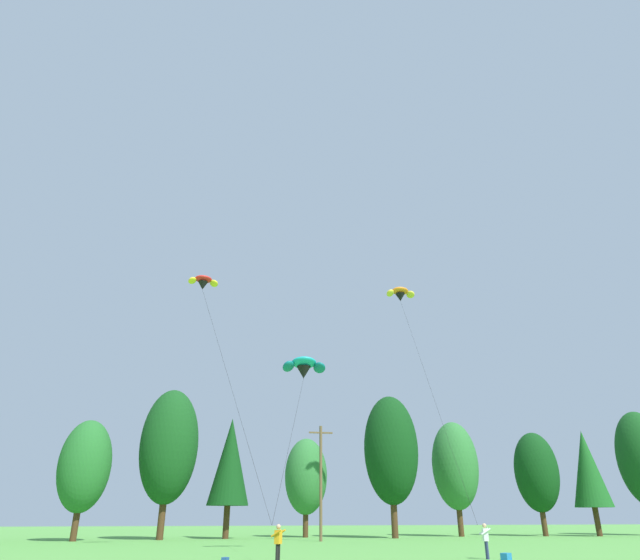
{
  "coord_description": "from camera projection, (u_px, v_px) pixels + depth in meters",
  "views": [
    {
      "loc": [
        -7.8,
        -4.13,
        2.1
      ],
      "look_at": [
        -2.43,
        23.0,
        14.01
      ],
      "focal_mm": 30.68,
      "sensor_mm": 36.0,
      "label": 1
    }
  ],
  "objects": [
    {
      "name": "treeline_tree_k",
      "position": [
        588.0,
        468.0,
        60.46
      ],
      "size": [
        3.99,
        3.99,
        10.88
      ],
      "color": "#472D19",
      "rests_on": "ground_plane"
    },
    {
      "name": "treeline_tree_i",
      "position": [
        455.0,
        465.0,
        59.7
      ],
      "size": [
        4.95,
        4.95,
        11.67
      ],
      "color": "#472D19",
      "rests_on": "ground_plane"
    },
    {
      "name": "parafoil_kite_high_red_yellow",
      "position": [
        203.0,
        282.0,
        42.14
      ],
      "size": [
        5.81,
        11.93,
        17.55
      ],
      "color": "red"
    },
    {
      "name": "kite_flyer_mid",
      "position": [
        486.0,
        538.0,
        28.41
      ],
      "size": [
        0.64,
        0.67,
        1.69
      ],
      "color": "navy",
      "rests_on": "ground_plane"
    },
    {
      "name": "treeline_tree_g",
      "position": [
        306.0,
        476.0,
        56.98
      ],
      "size": [
        4.39,
        4.39,
        9.59
      ],
      "color": "#472D19",
      "rests_on": "ground_plane"
    },
    {
      "name": "treeline_tree_e",
      "position": [
        169.0,
        446.0,
        52.47
      ],
      "size": [
        5.45,
        5.45,
        13.54
      ],
      "color": "#472D19",
      "rests_on": "ground_plane"
    },
    {
      "name": "utility_pole",
      "position": [
        321.0,
        478.0,
        48.68
      ],
      "size": [
        2.2,
        0.26,
        9.64
      ],
      "color": "brown",
      "rests_on": "ground_plane"
    },
    {
      "name": "treeline_tree_d",
      "position": [
        85.0,
        466.0,
        49.06
      ],
      "size": [
        4.54,
        4.54,
        10.15
      ],
      "color": "#472D19",
      "rests_on": "ground_plane"
    },
    {
      "name": "parafoil_kite_far_teal",
      "position": [
        304.0,
        367.0,
        37.54
      ],
      "size": [
        4.4,
        8.58,
        10.6
      ],
      "color": "teal"
    },
    {
      "name": "kite_flyer_near",
      "position": [
        278.0,
        540.0,
        25.65
      ],
      "size": [
        0.75,
        0.76,
        1.69
      ],
      "color": "black",
      "rests_on": "ground_plane"
    },
    {
      "name": "treeline_tree_f",
      "position": [
        230.0,
        461.0,
        54.39
      ],
      "size": [
        4.06,
        4.06,
        11.17
      ],
      "color": "#472D19",
      "rests_on": "ground_plane"
    },
    {
      "name": "picnic_cooler",
      "position": [
        506.0,
        557.0,
        27.3
      ],
      "size": [
        0.63,
        0.59,
        0.34
      ],
      "primitive_type": "cube",
      "rotation": [
        0.0,
        0.0,
        0.62
      ],
      "color": "#1E70B7",
      "rests_on": "ground_plane"
    },
    {
      "name": "parafoil_kite_mid_orange",
      "position": [
        400.0,
        294.0,
        52.82
      ],
      "size": [
        4.48,
        17.96,
        20.87
      ],
      "color": "orange"
    },
    {
      "name": "treeline_tree_j",
      "position": [
        536.0,
        472.0,
        60.43
      ],
      "size": [
        4.68,
        4.68,
        10.67
      ],
      "color": "#472D19",
      "rests_on": "ground_plane"
    },
    {
      "name": "treeline_tree_h",
      "position": [
        391.0,
        449.0,
        55.93
      ],
      "size": [
        5.48,
        5.48,
        13.64
      ],
      "color": "#472D19",
      "rests_on": "ground_plane"
    }
  ]
}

